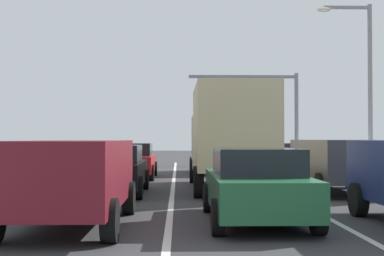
# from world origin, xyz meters

# --- Properties ---
(ground_plane) EXTENTS (120.00, 120.00, 0.00)m
(ground_plane) POSITION_xyz_m (0.00, 13.24, 0.00)
(ground_plane) COLOR #333335
(lane_stripe_between_right_lane_and_center_lane) EXTENTS (0.14, 36.42, 0.01)m
(lane_stripe_between_right_lane_and_center_lane) POSITION_xyz_m (1.70, 16.55, 0.00)
(lane_stripe_between_right_lane_and_center_lane) COLOR silver
(lane_stripe_between_right_lane_and_center_lane) RESTS_ON ground
(lane_stripe_between_center_lane_and_left_lane) EXTENTS (0.14, 36.42, 0.01)m
(lane_stripe_between_center_lane_and_left_lane) POSITION_xyz_m (-1.70, 16.55, 0.00)
(lane_stripe_between_center_lane_and_left_lane) COLOR silver
(lane_stripe_between_center_lane_and_left_lane) RESTS_ON ground
(snow_bank_left_shoulder) EXTENTS (2.05, 36.42, 0.76)m
(snow_bank_left_shoulder) POSITION_xyz_m (-7.00, 16.55, 0.38)
(snow_bank_left_shoulder) COLOR white
(snow_bank_left_shoulder) RESTS_ON ground
(suv_charcoal_right_lane_second) EXTENTS (2.16, 4.90, 1.67)m
(suv_charcoal_right_lane_second) POSITION_xyz_m (3.51, 13.10, 1.02)
(suv_charcoal_right_lane_second) COLOR #38383D
(suv_charcoal_right_lane_second) RESTS_ON ground
(sedan_white_right_lane_third) EXTENTS (2.00, 4.50, 1.51)m
(sedan_white_right_lane_third) POSITION_xyz_m (3.55, 19.88, 0.76)
(sedan_white_right_lane_third) COLOR silver
(sedan_white_right_lane_third) RESTS_ON ground
(sedan_green_center_lane_nearest) EXTENTS (2.00, 4.50, 1.51)m
(sedan_green_center_lane_nearest) POSITION_xyz_m (0.07, 7.07, 0.76)
(sedan_green_center_lane_nearest) COLOR #1E5633
(sedan_green_center_lane_nearest) RESTS_ON ground
(box_truck_center_lane_second) EXTENTS (2.53, 7.20, 3.36)m
(box_truck_center_lane_second) POSITION_xyz_m (0.19, 14.11, 1.90)
(box_truck_center_lane_second) COLOR #937F60
(box_truck_center_lane_second) RESTS_ON ground
(suv_silver_center_lane_third) EXTENTS (2.16, 4.90, 1.67)m
(suv_silver_center_lane_third) POSITION_xyz_m (0.17, 22.95, 1.02)
(suv_silver_center_lane_third) COLOR #B7BABF
(suv_silver_center_lane_third) RESTS_ON ground
(suv_maroon_left_lane_nearest) EXTENTS (2.16, 4.90, 1.67)m
(suv_maroon_left_lane_nearest) POSITION_xyz_m (-3.59, 6.61, 1.02)
(suv_maroon_left_lane_nearest) COLOR maroon
(suv_maroon_left_lane_nearest) RESTS_ON ground
(sedan_black_left_lane_second) EXTENTS (2.00, 4.50, 1.51)m
(sedan_black_left_lane_second) POSITION_xyz_m (-3.52, 12.82, 0.76)
(sedan_black_left_lane_second) COLOR black
(sedan_black_left_lane_second) RESTS_ON ground
(sedan_red_left_lane_third) EXTENTS (2.00, 4.50, 1.51)m
(sedan_red_left_lane_third) POSITION_xyz_m (-3.49, 19.50, 0.76)
(sedan_red_left_lane_third) COLOR maroon
(sedan_red_left_lane_third) RESTS_ON ground
(traffic_light_gantry) EXTENTS (7.54, 0.47, 6.20)m
(traffic_light_gantry) POSITION_xyz_m (4.27, 33.09, 4.50)
(traffic_light_gantry) COLOR slate
(traffic_light_gantry) RESTS_ON ground
(street_lamp_right_mid) EXTENTS (2.66, 0.36, 8.09)m
(street_lamp_right_mid) POSITION_xyz_m (7.22, 21.52, 4.85)
(street_lamp_right_mid) COLOR gray
(street_lamp_right_mid) RESTS_ON ground
(street_lamp_left_mid) EXTENTS (2.66, 0.36, 8.06)m
(street_lamp_left_mid) POSITION_xyz_m (-7.29, 13.91, 4.83)
(street_lamp_left_mid) COLOR gray
(street_lamp_left_mid) RESTS_ON ground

